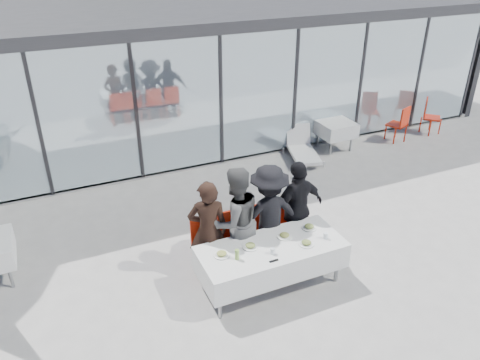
# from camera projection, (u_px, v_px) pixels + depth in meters

# --- Properties ---
(ground) EXTENTS (90.00, 90.00, 0.00)m
(ground) POSITION_uv_depth(u_px,v_px,m) (256.00, 271.00, 7.77)
(ground) COLOR #9A9792
(ground) RESTS_ON ground
(pavilion) EXTENTS (14.80, 8.80, 3.44)m
(pavilion) POSITION_uv_depth(u_px,v_px,m) (199.00, 39.00, 14.08)
(pavilion) COLOR gray
(pavilion) RESTS_ON ground
(dining_table) EXTENTS (2.26, 0.96, 0.75)m
(dining_table) POSITION_uv_depth(u_px,v_px,m) (271.00, 257.00, 7.22)
(dining_table) COLOR silver
(dining_table) RESTS_ON ground
(diner_a) EXTENTS (0.78, 0.78, 1.73)m
(diner_a) POSITION_uv_depth(u_px,v_px,m) (208.00, 231.00, 7.28)
(diner_a) COLOR black
(diner_a) RESTS_ON ground
(diner_chair_a) EXTENTS (0.44, 0.44, 0.97)m
(diner_chair_a) POSITION_uv_depth(u_px,v_px,m) (206.00, 243.00, 7.54)
(diner_chair_a) COLOR red
(diner_chair_a) RESTS_ON ground
(diner_b) EXTENTS (1.00, 1.00, 1.84)m
(diner_b) POSITION_uv_depth(u_px,v_px,m) (235.00, 221.00, 7.42)
(diner_b) COLOR #555555
(diner_b) RESTS_ON ground
(diner_chair_b) EXTENTS (0.44, 0.44, 0.97)m
(diner_chair_b) POSITION_uv_depth(u_px,v_px,m) (232.00, 237.00, 7.70)
(diner_chair_b) COLOR red
(diner_chair_b) RESTS_ON ground
(diner_c) EXTENTS (1.23, 1.23, 1.76)m
(diner_c) POSITION_uv_depth(u_px,v_px,m) (268.00, 215.00, 7.66)
(diner_c) COLOR black
(diner_c) RESTS_ON ground
(diner_chair_c) EXTENTS (0.44, 0.44, 0.97)m
(diner_chair_c) POSITION_uv_depth(u_px,v_px,m) (265.00, 228.00, 7.92)
(diner_chair_c) COLOR red
(diner_chair_c) RESTS_ON ground
(diner_d) EXTENTS (1.14, 1.14, 1.73)m
(diner_d) POSITION_uv_depth(u_px,v_px,m) (297.00, 209.00, 7.86)
(diner_d) COLOR black
(diner_d) RESTS_ON ground
(diner_chair_d) EXTENTS (0.44, 0.44, 0.97)m
(diner_chair_d) POSITION_uv_depth(u_px,v_px,m) (293.00, 221.00, 8.11)
(diner_chair_d) COLOR red
(diner_chair_d) RESTS_ON ground
(plate_a) EXTENTS (0.24, 0.24, 0.07)m
(plate_a) POSITION_uv_depth(u_px,v_px,m) (222.00, 254.00, 6.89)
(plate_a) COLOR white
(plate_a) RESTS_ON dining_table
(plate_b) EXTENTS (0.24, 0.24, 0.07)m
(plate_b) POSITION_uv_depth(u_px,v_px,m) (250.00, 246.00, 7.07)
(plate_b) COLOR white
(plate_b) RESTS_ON dining_table
(plate_c) EXTENTS (0.24, 0.24, 0.07)m
(plate_c) POSITION_uv_depth(u_px,v_px,m) (285.00, 236.00, 7.31)
(plate_c) COLOR white
(plate_c) RESTS_ON dining_table
(plate_d) EXTENTS (0.24, 0.24, 0.07)m
(plate_d) POSITION_uv_depth(u_px,v_px,m) (309.00, 227.00, 7.53)
(plate_d) COLOR white
(plate_d) RESTS_ON dining_table
(plate_extra) EXTENTS (0.24, 0.24, 0.07)m
(plate_extra) POSITION_uv_depth(u_px,v_px,m) (306.00, 243.00, 7.13)
(plate_extra) COLOR white
(plate_extra) RESTS_ON dining_table
(juice_bottle) EXTENTS (0.06, 0.06, 0.16)m
(juice_bottle) POSITION_uv_depth(u_px,v_px,m) (237.00, 255.00, 6.79)
(juice_bottle) COLOR #7FA846
(juice_bottle) RESTS_ON dining_table
(drinking_glasses) EXTENTS (1.01, 0.08, 0.10)m
(drinking_glasses) POSITION_uv_depth(u_px,v_px,m) (300.00, 243.00, 7.09)
(drinking_glasses) COLOR silver
(drinking_glasses) RESTS_ON dining_table
(folded_eyeglasses) EXTENTS (0.14, 0.03, 0.01)m
(folded_eyeglasses) POSITION_uv_depth(u_px,v_px,m) (274.00, 261.00, 6.78)
(folded_eyeglasses) COLOR black
(folded_eyeglasses) RESTS_ON dining_table
(spare_table_right) EXTENTS (0.86, 0.86, 0.74)m
(spare_table_right) POSITION_uv_depth(u_px,v_px,m) (335.00, 129.00, 11.91)
(spare_table_right) COLOR silver
(spare_table_right) RESTS_ON ground
(spare_chair_a) EXTENTS (0.62, 0.62, 0.97)m
(spare_chair_a) POSITION_uv_depth(u_px,v_px,m) (429.00, 114.00, 12.91)
(spare_chair_a) COLOR red
(spare_chair_a) RESTS_ON ground
(spare_chair_b) EXTENTS (0.57, 0.57, 0.97)m
(spare_chair_b) POSITION_uv_depth(u_px,v_px,m) (400.00, 123.00, 12.35)
(spare_chair_b) COLOR red
(spare_chair_b) RESTS_ON ground
(lounger) EXTENTS (0.94, 1.45, 0.72)m
(lounger) POSITION_uv_depth(u_px,v_px,m) (302.00, 148.00, 11.59)
(lounger) COLOR silver
(lounger) RESTS_ON ground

